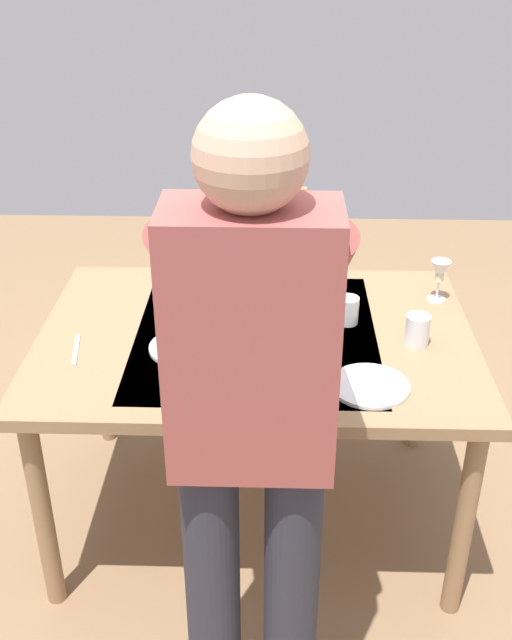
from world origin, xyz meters
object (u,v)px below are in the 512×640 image
object	(u,v)px
dining_table	(256,354)
serving_bowl_pasta	(196,293)
water_cup_far_left	(303,328)
dinner_plate_far	(370,386)
chair_near	(259,280)
dinner_plate_near	(186,347)
wine_glass_right	(258,375)
water_cup_near_right	(417,330)
wine_bottle	(255,292)
wine_glass_left	(440,273)
water_cup_near_left	(348,310)
person_server	(252,423)

from	to	relation	value
dining_table	serving_bowl_pasta	size ratio (longest dim) A/B	4.70
water_cup_far_left	dinner_plate_far	distance (m)	0.32
dining_table	chair_near	bearing A→B (deg)	-89.25
serving_bowl_pasta	dinner_plate_near	size ratio (longest dim) A/B	1.30
wine_glass_right	water_cup_near_right	bearing A→B (deg)	-144.09
wine_bottle	dinner_plate_far	xyz separation A→B (m)	(-0.34, 0.39, -0.10)
wine_glass_left	water_cup_near_right	world-z (taller)	wine_glass_left
wine_glass_left	wine_glass_right	distance (m)	0.90
water_cup_near_left	wine_glass_right	bearing A→B (deg)	60.07
person_server	wine_glass_right	bearing A→B (deg)	-90.89
chair_near	water_cup_near_left	size ratio (longest dim) A/B	9.90
wine_glass_left	wine_glass_right	xyz separation A→B (m)	(0.61, 0.66, 0.00)
water_cup_near_right	serving_bowl_pasta	bearing A→B (deg)	-20.29
wine_glass_right	wine_bottle	bearing A→B (deg)	-87.25
chair_near	dinner_plate_far	world-z (taller)	chair_near
water_cup_near_left	serving_bowl_pasta	distance (m)	0.53
wine_glass_right	chair_near	bearing A→B (deg)	-88.65
person_server	serving_bowl_pasta	distance (m)	1.01
wine_bottle	water_cup_near_left	bearing A→B (deg)	-179.86
dining_table	water_cup_near_left	world-z (taller)	water_cup_near_left
person_server	water_cup_far_left	bearing A→B (deg)	-100.97
chair_near	wine_glass_right	size ratio (longest dim) A/B	6.03
water_cup_near_right	dinner_plate_far	size ratio (longest dim) A/B	0.44
water_cup_near_left	dining_table	bearing A→B (deg)	15.49
serving_bowl_pasta	dinner_plate_far	xyz separation A→B (m)	(-0.55, 0.52, -0.03)
dining_table	water_cup_near_right	bearing A→B (deg)	174.16
dining_table	dinner_plate_far	world-z (taller)	dinner_plate_far
dining_table	water_cup_near_left	distance (m)	0.34
dining_table	wine_glass_left	world-z (taller)	wine_glass_left
water_cup_near_right	person_server	bearing A→B (deg)	54.90
wine_bottle	dining_table	bearing A→B (deg)	93.26
wine_glass_left	dinner_plate_near	size ratio (longest dim) A/B	0.66
dinner_plate_far	water_cup_near_left	bearing A→B (deg)	-84.62
dining_table	water_cup_near_left	size ratio (longest dim) A/B	15.35
person_server	dinner_plate_far	size ratio (longest dim) A/B	7.34
wine_glass_left	water_cup_far_left	bearing A→B (deg)	32.30
water_cup_near_left	dinner_plate_near	bearing A→B (deg)	19.88
chair_near	wine_bottle	xyz separation A→B (m)	(-0.01, 0.79, 0.34)
wine_bottle	dinner_plate_far	bearing A→B (deg)	131.54
wine_glass_left	wine_bottle	bearing A→B (deg)	15.26
water_cup_near_left	water_cup_near_right	world-z (taller)	water_cup_near_right
chair_near	serving_bowl_pasta	distance (m)	0.74
person_server	water_cup_far_left	xyz separation A→B (m)	(-0.14, -0.71, -0.15)
dining_table	chair_near	size ratio (longest dim) A/B	1.55
water_cup_far_left	dinner_plate_near	xyz separation A→B (m)	(0.37, 0.06, -0.04)
dinner_plate_near	dinner_plate_far	world-z (taller)	same
person_server	water_cup_near_left	size ratio (longest dim) A/B	18.38
person_server	serving_bowl_pasta	bearing A→B (deg)	-76.73
water_cup_near_left	water_cup_near_right	distance (m)	0.25
dining_table	wine_glass_left	xyz separation A→B (m)	(-0.63, -0.26, 0.18)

